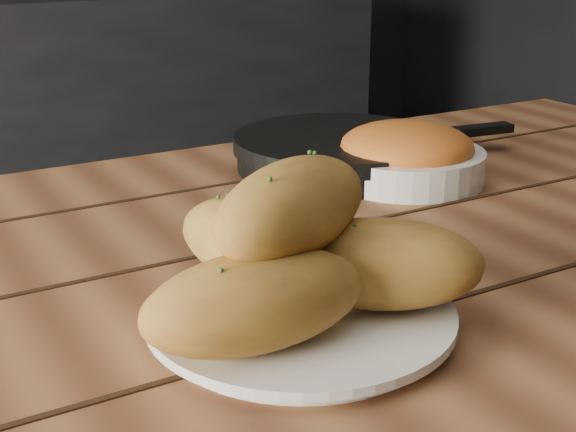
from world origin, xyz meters
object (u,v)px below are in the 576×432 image
Objects in this scene: table at (349,353)px; plate at (301,318)px; skillet at (340,151)px; bread_rolls at (297,254)px; bowl at (406,155)px.

table is 0.16m from plate.
skillet reaches higher than table.
bread_rolls reaches higher than skillet.
plate is 0.60× the size of skillet.
plate reaches higher than table.
bread_rolls reaches higher than bowl.
bowl is at bearing 42.37° from table.
table is 5.28× the size of bread_rolls.
bread_rolls reaches higher than plate.
plate is (-0.10, -0.08, 0.10)m from table.
bread_rolls reaches higher than table.
bowl reaches higher than table.
bread_rolls is at bearing -127.85° from skillet.
skillet is at bearing 58.28° from table.
bowl is (0.04, -0.09, 0.01)m from skillet.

